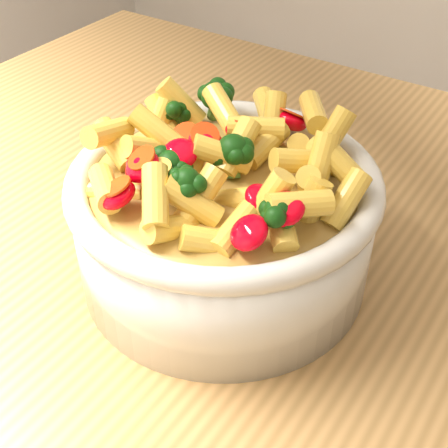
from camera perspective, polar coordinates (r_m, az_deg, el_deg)
The scene contains 3 objects.
table at distance 0.64m, azimuth 9.42°, elevation -10.92°, with size 1.20×0.80×0.90m.
serving_bowl at distance 0.52m, azimuth 0.00°, elevation 0.12°, with size 0.25×0.25×0.11m.
pasta_salad at distance 0.48m, azimuth -0.00°, elevation 6.45°, with size 0.20×0.20×0.04m.
Camera 1 is at (0.14, -0.40, 1.27)m, focal length 50.00 mm.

